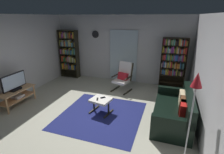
{
  "coord_description": "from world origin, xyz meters",
  "views": [
    {
      "loc": [
        1.94,
        -3.74,
        2.55
      ],
      "look_at": [
        0.3,
        1.04,
        0.78
      ],
      "focal_mm": 28.04,
      "sensor_mm": 36.0,
      "label": 1
    }
  ],
  "objects_px": {
    "leather_sofa": "(175,111)",
    "tv_remote": "(97,99)",
    "cell_phone": "(103,98)",
    "wall_clock": "(95,34)",
    "floor_lamp_by_sofa": "(194,97)",
    "bookshelf_near_sofa": "(173,60)",
    "ottoman": "(101,101)",
    "lounge_armchair": "(123,76)",
    "bookshelf_near_tv": "(69,52)",
    "television": "(14,83)",
    "tv_stand": "(17,95)"
  },
  "relations": [
    {
      "from": "ottoman",
      "to": "cell_phone",
      "type": "height_order",
      "value": "cell_phone"
    },
    {
      "from": "cell_phone",
      "to": "wall_clock",
      "type": "height_order",
      "value": "wall_clock"
    },
    {
      "from": "leather_sofa",
      "to": "wall_clock",
      "type": "bearing_deg",
      "value": 142.6
    },
    {
      "from": "tv_stand",
      "to": "floor_lamp_by_sofa",
      "type": "height_order",
      "value": "floor_lamp_by_sofa"
    },
    {
      "from": "wall_clock",
      "to": "leather_sofa",
      "type": "bearing_deg",
      "value": -37.4
    },
    {
      "from": "bookshelf_near_sofa",
      "to": "cell_phone",
      "type": "distance_m",
      "value": 3.0
    },
    {
      "from": "bookshelf_near_sofa",
      "to": "floor_lamp_by_sofa",
      "type": "height_order",
      "value": "bookshelf_near_sofa"
    },
    {
      "from": "tv_remote",
      "to": "floor_lamp_by_sofa",
      "type": "relative_size",
      "value": 0.08
    },
    {
      "from": "tv_stand",
      "to": "floor_lamp_by_sofa",
      "type": "relative_size",
      "value": 0.63
    },
    {
      "from": "tv_stand",
      "to": "ottoman",
      "type": "relative_size",
      "value": 1.87
    },
    {
      "from": "ottoman",
      "to": "wall_clock",
      "type": "bearing_deg",
      "value": 116.05
    },
    {
      "from": "bookshelf_near_tv",
      "to": "floor_lamp_by_sofa",
      "type": "bearing_deg",
      "value": -39.16
    },
    {
      "from": "tv_stand",
      "to": "leather_sofa",
      "type": "relative_size",
      "value": 0.62
    },
    {
      "from": "bookshelf_near_tv",
      "to": "tv_remote",
      "type": "distance_m",
      "value": 3.49
    },
    {
      "from": "leather_sofa",
      "to": "tv_remote",
      "type": "distance_m",
      "value": 2.02
    },
    {
      "from": "cell_phone",
      "to": "floor_lamp_by_sofa",
      "type": "distance_m",
      "value": 2.64
    },
    {
      "from": "tv_remote",
      "to": "wall_clock",
      "type": "bearing_deg",
      "value": 95.36
    },
    {
      "from": "television",
      "to": "floor_lamp_by_sofa",
      "type": "relative_size",
      "value": 0.45
    },
    {
      "from": "lounge_armchair",
      "to": "wall_clock",
      "type": "bearing_deg",
      "value": 147.92
    },
    {
      "from": "bookshelf_near_sofa",
      "to": "tv_remote",
      "type": "bearing_deg",
      "value": -126.93
    },
    {
      "from": "bookshelf_near_tv",
      "to": "ottoman",
      "type": "relative_size",
      "value": 3.35
    },
    {
      "from": "television",
      "to": "cell_phone",
      "type": "bearing_deg",
      "value": 10.93
    },
    {
      "from": "floor_lamp_by_sofa",
      "to": "bookshelf_near_tv",
      "type": "bearing_deg",
      "value": 140.84
    },
    {
      "from": "tv_stand",
      "to": "tv_remote",
      "type": "xyz_separation_m",
      "value": [
        2.46,
        0.35,
        0.1
      ]
    },
    {
      "from": "television",
      "to": "lounge_armchair",
      "type": "distance_m",
      "value": 3.43
    },
    {
      "from": "cell_phone",
      "to": "wall_clock",
      "type": "distance_m",
      "value": 3.17
    },
    {
      "from": "bookshelf_near_tv",
      "to": "ottoman",
      "type": "bearing_deg",
      "value": -44.77
    },
    {
      "from": "tv_remote",
      "to": "ottoman",
      "type": "bearing_deg",
      "value": 15.57
    },
    {
      "from": "bookshelf_near_sofa",
      "to": "wall_clock",
      "type": "xyz_separation_m",
      "value": [
        -3.05,
        0.18,
        0.78
      ]
    },
    {
      "from": "television",
      "to": "bookshelf_near_tv",
      "type": "relative_size",
      "value": 0.4
    },
    {
      "from": "bookshelf_near_sofa",
      "to": "floor_lamp_by_sofa",
      "type": "relative_size",
      "value": 1.05
    },
    {
      "from": "floor_lamp_by_sofa",
      "to": "television",
      "type": "bearing_deg",
      "value": 169.57
    },
    {
      "from": "leather_sofa",
      "to": "lounge_armchair",
      "type": "relative_size",
      "value": 1.75
    },
    {
      "from": "leather_sofa",
      "to": "ottoman",
      "type": "bearing_deg",
      "value": -175.27
    },
    {
      "from": "leather_sofa",
      "to": "floor_lamp_by_sofa",
      "type": "xyz_separation_m",
      "value": [
        0.16,
        -1.42,
        1.07
      ]
    },
    {
      "from": "tv_stand",
      "to": "bookshelf_near_sofa",
      "type": "xyz_separation_m",
      "value": [
        4.32,
        2.83,
        0.75
      ]
    },
    {
      "from": "television",
      "to": "cell_phone",
      "type": "height_order",
      "value": "television"
    },
    {
      "from": "tv_remote",
      "to": "wall_clock",
      "type": "height_order",
      "value": "wall_clock"
    },
    {
      "from": "tv_remote",
      "to": "bookshelf_near_sofa",
      "type": "bearing_deg",
      "value": 34.25
    },
    {
      "from": "lounge_armchair",
      "to": "leather_sofa",
      "type": "bearing_deg",
      "value": -41.2
    },
    {
      "from": "leather_sofa",
      "to": "tv_remote",
      "type": "bearing_deg",
      "value": -173.92
    },
    {
      "from": "ottoman",
      "to": "tv_remote",
      "type": "distance_m",
      "value": 0.13
    },
    {
      "from": "leather_sofa",
      "to": "lounge_armchair",
      "type": "distance_m",
      "value": 2.36
    },
    {
      "from": "ottoman",
      "to": "floor_lamp_by_sofa",
      "type": "relative_size",
      "value": 0.34
    },
    {
      "from": "tv_stand",
      "to": "television",
      "type": "distance_m",
      "value": 0.4
    },
    {
      "from": "lounge_armchair",
      "to": "wall_clock",
      "type": "xyz_separation_m",
      "value": [
        -1.43,
        0.89,
        1.32
      ]
    },
    {
      "from": "ottoman",
      "to": "tv_stand",
      "type": "bearing_deg",
      "value": -170.91
    },
    {
      "from": "wall_clock",
      "to": "bookshelf_near_tv",
      "type": "bearing_deg",
      "value": -171.55
    },
    {
      "from": "tv_remote",
      "to": "wall_clock",
      "type": "distance_m",
      "value": 3.24
    },
    {
      "from": "cell_phone",
      "to": "wall_clock",
      "type": "bearing_deg",
      "value": 159.23
    }
  ]
}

